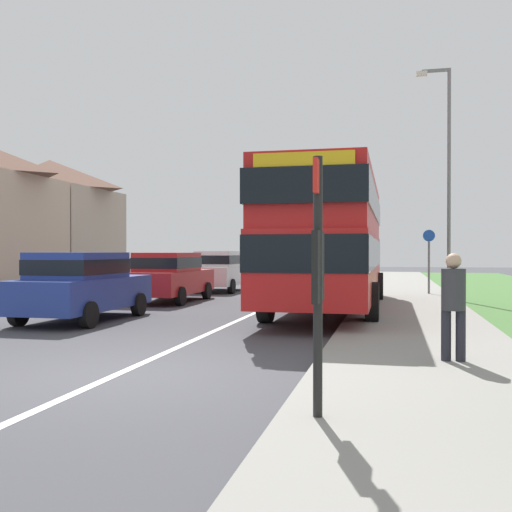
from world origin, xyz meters
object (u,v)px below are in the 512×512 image
cycle_route_sign (429,259)px  double_decker_bus (331,236)px  pedestrian_at_stop (453,302)px  street_lamp_mid (446,169)px  parked_car_blue (81,283)px  parked_car_red (169,275)px  parked_car_white (220,270)px  bus_stop_sign (318,268)px

cycle_route_sign → double_decker_bus: bearing=-115.7°
cycle_route_sign → pedestrian_at_stop: bearing=-92.0°
street_lamp_mid → parked_car_blue: bearing=-139.3°
double_decker_bus → street_lamp_mid: size_ratio=1.35×
parked_car_blue → street_lamp_mid: bearing=40.7°
street_lamp_mid → cycle_route_sign: bearing=101.7°
double_decker_bus → parked_car_blue: size_ratio=2.52×
parked_car_red → cycle_route_sign: size_ratio=1.72×
double_decker_bus → parked_car_white: bearing=126.6°
pedestrian_at_stop → street_lamp_mid: bearing=85.6°
cycle_route_sign → parked_car_white: bearing=173.2°
parked_car_red → parked_car_white: (0.18, 5.36, 0.02)m
double_decker_bus → parked_car_red: size_ratio=2.46×
parked_car_red → street_lamp_mid: (9.11, 2.27, 3.60)m
double_decker_bus → pedestrian_at_stop: size_ratio=6.39×
street_lamp_mid → pedestrian_at_stop: bearing=-94.4°
parked_car_red → parked_car_white: parked_car_white is taller
cycle_route_sign → street_lamp_mid: bearing=-78.3°
bus_stop_sign → double_decker_bus: bearing=95.2°
parked_car_red → bus_stop_sign: 14.63m
parked_car_red → cycle_route_sign: cycle_route_sign is taller
cycle_route_sign → street_lamp_mid: street_lamp_mid is taller
double_decker_bus → pedestrian_at_stop: 8.26m
pedestrian_at_stop → cycle_route_sign: 14.11m
double_decker_bus → parked_car_red: double_decker_bus is taller
bus_stop_sign → parked_car_red: bearing=117.0°
parked_car_blue → pedestrian_at_stop: parked_car_blue is taller
bus_stop_sign → street_lamp_mid: size_ratio=0.33×
parked_car_white → street_lamp_mid: size_ratio=0.51×
parked_car_blue → cycle_route_sign: (8.75, 9.97, 0.51)m
parked_car_red → parked_car_white: size_ratio=1.07×
cycle_route_sign → parked_car_red: bearing=-153.4°
parked_car_red → street_lamp_mid: 10.05m
double_decker_bus → street_lamp_mid: 5.98m
pedestrian_at_stop → bus_stop_sign: bus_stop_sign is taller
parked_car_white → parked_car_blue: bearing=-91.3°
parked_car_blue → parked_car_white: 10.98m
parked_car_white → cycle_route_sign: 8.57m
parked_car_blue → street_lamp_mid: 12.62m
bus_stop_sign → cycle_route_sign: 17.48m
parked_car_blue → parked_car_red: bearing=89.3°
double_decker_bus → bus_stop_sign: bearing=-84.8°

